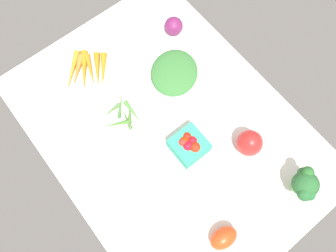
{
  "coord_description": "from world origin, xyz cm",
  "views": [
    {
      "loc": [
        -26.66,
        21.23,
        102.69
      ],
      "look_at": [
        0.0,
        0.0,
        4.0
      ],
      "focal_mm": 34.07,
      "sensor_mm": 36.0,
      "label": 1
    }
  ],
  "objects_px": {
    "leafy_greens_clump": "(174,73)",
    "red_onion_center": "(174,26)",
    "broccoli_head": "(305,184)",
    "bell_pepper_red": "(249,143)",
    "berry_basket": "(189,145)",
    "carrot_bunch": "(87,70)",
    "okra_pile": "(123,114)",
    "roma_tomato": "(224,238)"
  },
  "relations": [
    {
      "from": "roma_tomato",
      "to": "leafy_greens_clump",
      "type": "distance_m",
      "value": 0.56
    },
    {
      "from": "bell_pepper_red",
      "to": "carrot_bunch",
      "type": "bearing_deg",
      "value": 24.43
    },
    {
      "from": "bell_pepper_red",
      "to": "berry_basket",
      "type": "xyz_separation_m",
      "value": [
        0.11,
        0.15,
        -0.01
      ]
    },
    {
      "from": "broccoli_head",
      "to": "bell_pepper_red",
      "type": "bearing_deg",
      "value": 9.11
    },
    {
      "from": "carrot_bunch",
      "to": "berry_basket",
      "type": "relative_size",
      "value": 1.96
    },
    {
      "from": "bell_pepper_red",
      "to": "leafy_greens_clump",
      "type": "bearing_deg",
      "value": 3.22
    },
    {
      "from": "broccoli_head",
      "to": "carrot_bunch",
      "type": "bearing_deg",
      "value": 20.7
    },
    {
      "from": "bell_pepper_red",
      "to": "okra_pile",
      "type": "bearing_deg",
      "value": 36.0
    },
    {
      "from": "roma_tomato",
      "to": "carrot_bunch",
      "type": "relative_size",
      "value": 0.43
    },
    {
      "from": "leafy_greens_clump",
      "to": "red_onion_center",
      "type": "xyz_separation_m",
      "value": [
        0.14,
        -0.11,
        0.01
      ]
    },
    {
      "from": "roma_tomato",
      "to": "okra_pile",
      "type": "height_order",
      "value": "roma_tomato"
    },
    {
      "from": "broccoli_head",
      "to": "berry_basket",
      "type": "height_order",
      "value": "broccoli_head"
    },
    {
      "from": "bell_pepper_red",
      "to": "okra_pile",
      "type": "relative_size",
      "value": 0.71
    },
    {
      "from": "roma_tomato",
      "to": "leafy_greens_clump",
      "type": "bearing_deg",
      "value": 72.73
    },
    {
      "from": "berry_basket",
      "to": "bell_pepper_red",
      "type": "bearing_deg",
      "value": -127.43
    },
    {
      "from": "red_onion_center",
      "to": "broccoli_head",
      "type": "bearing_deg",
      "value": 174.8
    },
    {
      "from": "broccoli_head",
      "to": "leafy_greens_clump",
      "type": "height_order",
      "value": "broccoli_head"
    },
    {
      "from": "berry_basket",
      "to": "roma_tomato",
      "type": "bearing_deg",
      "value": 160.43
    },
    {
      "from": "broccoli_head",
      "to": "red_onion_center",
      "type": "height_order",
      "value": "broccoli_head"
    },
    {
      "from": "broccoli_head",
      "to": "carrot_bunch",
      "type": "relative_size",
      "value": 0.57
    },
    {
      "from": "okra_pile",
      "to": "carrot_bunch",
      "type": "bearing_deg",
      "value": 1.03
    },
    {
      "from": "leafy_greens_clump",
      "to": "bell_pepper_red",
      "type": "bearing_deg",
      "value": -176.78
    },
    {
      "from": "roma_tomato",
      "to": "okra_pile",
      "type": "xyz_separation_m",
      "value": [
        0.5,
        -0.0,
        -0.02
      ]
    },
    {
      "from": "leafy_greens_clump",
      "to": "carrot_bunch",
      "type": "distance_m",
      "value": 0.31
    },
    {
      "from": "broccoli_head",
      "to": "bell_pepper_red",
      "type": "height_order",
      "value": "broccoli_head"
    },
    {
      "from": "carrot_bunch",
      "to": "berry_basket",
      "type": "height_order",
      "value": "berry_basket"
    },
    {
      "from": "broccoli_head",
      "to": "berry_basket",
      "type": "bearing_deg",
      "value": 30.35
    },
    {
      "from": "roma_tomato",
      "to": "red_onion_center",
      "type": "height_order",
      "value": "red_onion_center"
    },
    {
      "from": "broccoli_head",
      "to": "bell_pepper_red",
      "type": "distance_m",
      "value": 0.2
    },
    {
      "from": "leafy_greens_clump",
      "to": "okra_pile",
      "type": "distance_m",
      "value": 0.23
    },
    {
      "from": "bell_pepper_red",
      "to": "leafy_greens_clump",
      "type": "distance_m",
      "value": 0.35
    },
    {
      "from": "roma_tomato",
      "to": "carrot_bunch",
      "type": "xyz_separation_m",
      "value": [
        0.71,
        0.0,
        -0.02
      ]
    },
    {
      "from": "bell_pepper_red",
      "to": "roma_tomato",
      "type": "xyz_separation_m",
      "value": [
        -0.16,
        0.25,
        -0.02
      ]
    },
    {
      "from": "roma_tomato",
      "to": "berry_basket",
      "type": "bearing_deg",
      "value": 77.22
    },
    {
      "from": "bell_pepper_red",
      "to": "berry_basket",
      "type": "distance_m",
      "value": 0.19
    },
    {
      "from": "roma_tomato",
      "to": "okra_pile",
      "type": "bearing_deg",
      "value": 96.76
    },
    {
      "from": "broccoli_head",
      "to": "okra_pile",
      "type": "bearing_deg",
      "value": 27.52
    },
    {
      "from": "okra_pile",
      "to": "berry_basket",
      "type": "relative_size",
      "value": 1.33
    },
    {
      "from": "roma_tomato",
      "to": "leafy_greens_clump",
      "type": "relative_size",
      "value": 0.47
    },
    {
      "from": "leafy_greens_clump",
      "to": "okra_pile",
      "type": "relative_size",
      "value": 1.35
    },
    {
      "from": "broccoli_head",
      "to": "roma_tomato",
      "type": "xyz_separation_m",
      "value": [
        0.03,
        0.28,
        -0.04
      ]
    },
    {
      "from": "red_onion_center",
      "to": "berry_basket",
      "type": "distance_m",
      "value": 0.45
    }
  ]
}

